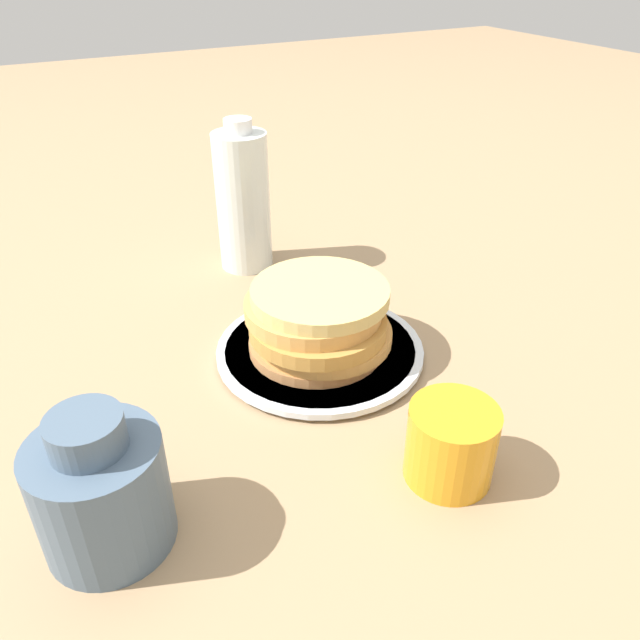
{
  "coord_description": "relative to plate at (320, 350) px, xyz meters",
  "views": [
    {
      "loc": [
        0.52,
        -0.24,
        0.41
      ],
      "look_at": [
        0.02,
        0.02,
        0.05
      ],
      "focal_mm": 35.0,
      "sensor_mm": 36.0,
      "label": 1
    }
  ],
  "objects": [
    {
      "name": "cream_jug",
      "position": [
        0.14,
        -0.26,
        0.05
      ],
      "size": [
        0.1,
        0.1,
        0.12
      ],
      "color": "#4C6075",
      "rests_on": "ground_plane"
    },
    {
      "name": "water_bottle_near",
      "position": [
        -0.25,
        0.01,
        0.09
      ],
      "size": [
        0.07,
        0.07,
        0.2
      ],
      "color": "silver",
      "rests_on": "ground_plane"
    },
    {
      "name": "ground_plane",
      "position": [
        -0.02,
        -0.02,
        -0.01
      ],
      "size": [
        4.0,
        4.0,
        0.0
      ],
      "primitive_type": "plane",
      "color": "#9E7F5B"
    },
    {
      "name": "pancake_stack",
      "position": [
        -0.0,
        -0.0,
        0.04
      ],
      "size": [
        0.16,
        0.16,
        0.07
      ],
      "color": "#BF804B",
      "rests_on": "plate"
    },
    {
      "name": "juice_glass",
      "position": [
        0.21,
        0.01,
        0.03
      ],
      "size": [
        0.08,
        0.08,
        0.07
      ],
      "color": "orange",
      "rests_on": "ground_plane"
    },
    {
      "name": "plate",
      "position": [
        0.0,
        0.0,
        0.0
      ],
      "size": [
        0.23,
        0.23,
        0.01
      ],
      "color": "silver",
      "rests_on": "ground_plane"
    }
  ]
}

